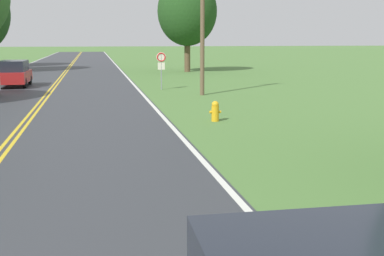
# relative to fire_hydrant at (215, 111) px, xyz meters

# --- Properties ---
(fire_hydrant) EXTENTS (0.45, 0.29, 0.79)m
(fire_hydrant) POSITION_rel_fire_hydrant_xyz_m (0.00, 0.00, 0.00)
(fire_hydrant) COLOR gold
(fire_hydrant) RESTS_ON ground
(traffic_sign) EXTENTS (0.60, 0.10, 2.32)m
(traffic_sign) POSITION_rel_fire_hydrant_xyz_m (-0.40, 12.03, 1.34)
(traffic_sign) COLOR gray
(traffic_sign) RESTS_ON ground
(utility_pole_midground) EXTENTS (1.80, 0.24, 8.49)m
(utility_pole_midground) POSITION_rel_fire_hydrant_xyz_m (1.45, 8.66, 4.00)
(utility_pole_midground) COLOR brown
(utility_pole_midground) RESTS_ON ground
(tree_behind_sign) EXTENTS (5.62, 5.62, 8.91)m
(tree_behind_sign) POSITION_rel_fire_hydrant_xyz_m (4.34, 27.92, 5.26)
(tree_behind_sign) COLOR brown
(tree_behind_sign) RESTS_ON ground
(car_red_suv_mid_far) EXTENTS (1.86, 4.05, 1.73)m
(car_red_suv_mid_far) POSITION_rel_fire_hydrant_xyz_m (-9.71, 15.85, 0.51)
(car_red_suv_mid_far) COLOR black
(car_red_suv_mid_far) RESTS_ON ground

